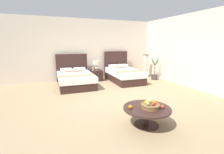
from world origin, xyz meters
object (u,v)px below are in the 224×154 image
at_px(table_lamp, 96,65).
at_px(potted_palm, 154,74).
at_px(floor_lamp_corner, 146,66).
at_px(bed_near_window, 75,79).
at_px(fruit_bowl, 150,105).
at_px(vase, 93,69).
at_px(loose_apple, 163,107).
at_px(loose_orange, 130,107).
at_px(bed_near_corner, 124,74).
at_px(nightstand, 96,76).
at_px(coffee_table, 147,112).

distance_m(table_lamp, potted_palm, 2.84).
distance_m(floor_lamp_corner, potted_palm, 0.76).
xyz_separation_m(bed_near_window, fruit_bowl, (0.86, -4.04, 0.18)).
relative_size(bed_near_window, vase, 12.50).
distance_m(table_lamp, fruit_bowl, 4.65).
relative_size(loose_apple, loose_orange, 0.92).
height_order(table_lamp, loose_orange, table_lamp).
distance_m(bed_near_corner, nightstand, 1.27).
distance_m(fruit_bowl, loose_apple, 0.25).
bearing_deg(coffee_table, bed_near_corner, 70.69).
relative_size(bed_near_window, bed_near_corner, 0.98).
bearing_deg(potted_palm, loose_orange, -131.82).
height_order(loose_apple, potted_palm, potted_palm).
distance_m(bed_near_corner, loose_orange, 4.30).
bearing_deg(loose_apple, vase, 91.89).
bearing_deg(coffee_table, fruit_bowl, -48.19).
xyz_separation_m(nightstand, loose_apple, (-0.00, -4.73, 0.19)).
bearing_deg(floor_lamp_corner, table_lamp, 176.79).
xyz_separation_m(bed_near_corner, nightstand, (-1.13, 0.57, -0.07)).
xyz_separation_m(bed_near_corner, fruit_bowl, (-1.35, -4.04, 0.15)).
distance_m(table_lamp, loose_orange, 4.57).
bearing_deg(coffee_table, vase, 88.58).
distance_m(table_lamp, vase, 0.24).
bearing_deg(table_lamp, coffee_table, -93.35).
relative_size(fruit_bowl, floor_lamp_corner, 0.34).
xyz_separation_m(vase, fruit_bowl, (-0.07, -4.57, -0.11)).
relative_size(coffee_table, fruit_bowl, 2.51).
relative_size(vase, loose_apple, 2.17).
xyz_separation_m(table_lamp, loose_orange, (-0.62, -4.51, -0.31)).
bearing_deg(loose_orange, nightstand, 82.09).
xyz_separation_m(fruit_bowl, potted_palm, (2.89, 3.80, -0.21)).
bearing_deg(table_lamp, nightstand, -90.00).
bearing_deg(bed_near_window, coffee_table, -78.49).
distance_m(bed_near_corner, fruit_bowl, 4.26).
bearing_deg(loose_orange, fruit_bowl, -16.16).
bearing_deg(fruit_bowl, loose_orange, 163.84).
distance_m(bed_near_window, bed_near_corner, 2.21).
bearing_deg(vase, loose_orange, -96.00).
bearing_deg(potted_palm, table_lamp, 162.62).
xyz_separation_m(coffee_table, loose_apple, (0.27, -0.17, 0.13)).
bearing_deg(bed_near_corner, loose_orange, -114.09).
relative_size(bed_near_window, table_lamp, 4.86).
distance_m(coffee_table, loose_apple, 0.34).
bearing_deg(fruit_bowl, table_lamp, 87.23).
xyz_separation_m(bed_near_corner, table_lamp, (-1.13, 0.59, 0.44)).
bearing_deg(fruit_bowl, potted_palm, 52.69).
height_order(bed_near_corner, fruit_bowl, bed_near_corner).
distance_m(bed_near_corner, loose_apple, 4.31).
relative_size(coffee_table, loose_apple, 12.72).
height_order(table_lamp, fruit_bowl, table_lamp).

